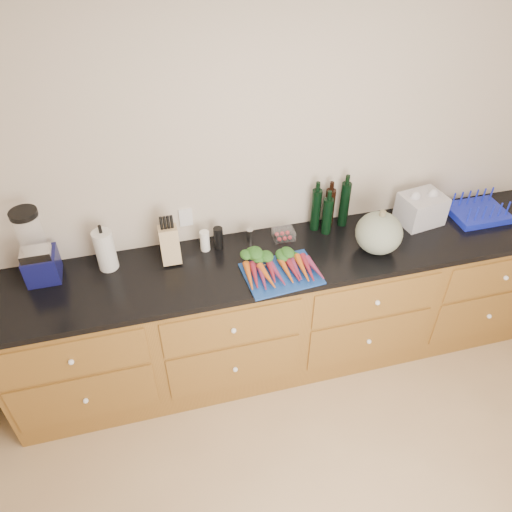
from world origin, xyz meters
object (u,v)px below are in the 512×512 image
object	(u,v)px
carrots	(279,265)
squash	(379,233)
cutting_board	(281,274)
tomato_box	(284,234)
dish_rack	(478,211)
blender_appliance	(36,250)
knife_block	(170,245)
paper_towel	(105,250)

from	to	relation	value
carrots	squash	distance (m)	0.64
cutting_board	carrots	world-z (taller)	carrots
tomato_box	dish_rack	distance (m)	1.34
carrots	blender_appliance	distance (m)	1.37
squash	blender_appliance	world-z (taller)	blender_appliance
carrots	blender_appliance	xyz separation A→B (m)	(-1.33, 0.28, 0.17)
knife_block	cutting_board	bearing A→B (deg)	-26.52
blender_appliance	dish_rack	bearing A→B (deg)	-1.60
carrots	knife_block	bearing A→B (deg)	156.67
carrots	paper_towel	bearing A→B (deg)	163.92
cutting_board	carrots	bearing A→B (deg)	90.00
cutting_board	tomato_box	distance (m)	0.35
cutting_board	dish_rack	distance (m)	1.47
blender_appliance	tomato_box	xyz separation A→B (m)	(1.44, 0.01, -0.17)
dish_rack	knife_block	bearing A→B (deg)	178.32
paper_towel	dish_rack	bearing A→B (deg)	-1.89
knife_block	paper_towel	bearing A→B (deg)	176.89
paper_towel	tomato_box	world-z (taller)	paper_towel
squash	knife_block	world-z (taller)	squash
carrots	tomato_box	distance (m)	0.31
carrots	paper_towel	xyz separation A→B (m)	(-0.97, 0.28, 0.09)
paper_towel	knife_block	size ratio (longest dim) A/B	1.16
carrots	knife_block	distance (m)	0.66
blender_appliance	tomato_box	distance (m)	1.45
dish_rack	squash	bearing A→B (deg)	-168.59
squash	paper_towel	distance (m)	1.62
carrots	dish_rack	xyz separation A→B (m)	(1.45, 0.20, 0.00)
tomato_box	dish_rack	size ratio (longest dim) A/B	0.36
paper_towel	dish_rack	xyz separation A→B (m)	(2.42, -0.08, -0.09)
blender_appliance	carrots	bearing A→B (deg)	-11.78
carrots	dish_rack	bearing A→B (deg)	7.83
carrots	tomato_box	size ratio (longest dim) A/B	3.22
knife_block	dish_rack	distance (m)	2.05
squash	paper_towel	size ratio (longest dim) A/B	1.11
cutting_board	blender_appliance	distance (m)	1.38
squash	dish_rack	size ratio (longest dim) A/B	0.79
tomato_box	dish_rack	bearing A→B (deg)	-3.85
knife_block	tomato_box	bearing A→B (deg)	2.40
cutting_board	squash	world-z (taller)	squash
carrots	dish_rack	size ratio (longest dim) A/B	1.17
knife_block	dish_rack	xyz separation A→B (m)	(2.05, -0.06, -0.07)
blender_appliance	knife_block	world-z (taller)	blender_appliance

